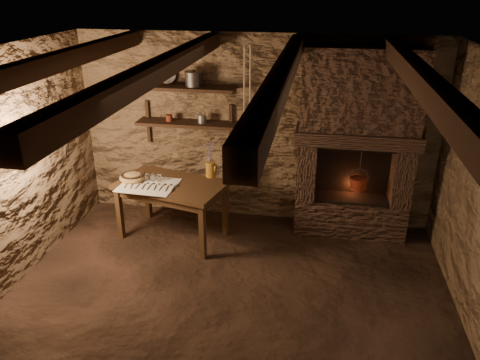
% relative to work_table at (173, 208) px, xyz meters
% --- Properties ---
extents(floor, '(4.50, 4.50, 0.00)m').
position_rel_work_table_xyz_m(floor, '(0.90, -1.27, -0.39)').
color(floor, black).
rests_on(floor, ground).
extents(back_wall, '(4.50, 0.04, 2.40)m').
position_rel_work_table_xyz_m(back_wall, '(0.90, 0.73, 0.81)').
color(back_wall, '#4A3523').
rests_on(back_wall, floor).
extents(ceiling, '(4.50, 4.00, 0.04)m').
position_rel_work_table_xyz_m(ceiling, '(0.90, -1.27, 2.01)').
color(ceiling, black).
rests_on(ceiling, back_wall).
extents(beam_far_left, '(0.14, 3.95, 0.16)m').
position_rel_work_table_xyz_m(beam_far_left, '(-0.60, -1.27, 1.92)').
color(beam_far_left, black).
rests_on(beam_far_left, ceiling).
extents(beam_mid_left, '(0.14, 3.95, 0.16)m').
position_rel_work_table_xyz_m(beam_mid_left, '(0.40, -1.27, 1.92)').
color(beam_mid_left, black).
rests_on(beam_mid_left, ceiling).
extents(beam_mid_right, '(0.14, 3.95, 0.16)m').
position_rel_work_table_xyz_m(beam_mid_right, '(1.40, -1.27, 1.92)').
color(beam_mid_right, black).
rests_on(beam_mid_right, ceiling).
extents(beam_far_right, '(0.14, 3.95, 0.16)m').
position_rel_work_table_xyz_m(beam_far_right, '(2.40, -1.27, 1.92)').
color(beam_far_right, black).
rests_on(beam_far_right, ceiling).
extents(shelf_lower, '(1.25, 0.30, 0.04)m').
position_rel_work_table_xyz_m(shelf_lower, '(0.05, 0.57, 0.91)').
color(shelf_lower, black).
rests_on(shelf_lower, back_wall).
extents(shelf_upper, '(1.25, 0.30, 0.04)m').
position_rel_work_table_xyz_m(shelf_upper, '(0.05, 0.57, 1.36)').
color(shelf_upper, black).
rests_on(shelf_upper, back_wall).
extents(hearth, '(1.43, 0.51, 2.30)m').
position_rel_work_table_xyz_m(hearth, '(2.15, 0.50, 0.84)').
color(hearth, '#3A251D').
rests_on(hearth, floor).
extents(work_table, '(1.41, 1.01, 0.73)m').
position_rel_work_table_xyz_m(work_table, '(0.00, 0.00, 0.00)').
color(work_table, '#382313').
rests_on(work_table, floor).
extents(linen_cloth, '(0.68, 0.56, 0.01)m').
position_rel_work_table_xyz_m(linen_cloth, '(-0.24, -0.12, 0.34)').
color(linen_cloth, white).
rests_on(linen_cloth, work_table).
extents(pewter_cutlery_row, '(0.56, 0.24, 0.01)m').
position_rel_work_table_xyz_m(pewter_cutlery_row, '(-0.24, -0.14, 0.35)').
color(pewter_cutlery_row, gray).
rests_on(pewter_cutlery_row, linen_cloth).
extents(drinking_glasses, '(0.21, 0.06, 0.08)m').
position_rel_work_table_xyz_m(drinking_glasses, '(-0.22, 0.01, 0.39)').
color(drinking_glasses, white).
rests_on(drinking_glasses, linen_cloth).
extents(stoneware_jug, '(0.16, 0.16, 0.43)m').
position_rel_work_table_xyz_m(stoneware_jug, '(0.43, 0.28, 0.52)').
color(stoneware_jug, '#98661D').
rests_on(stoneware_jug, work_table).
extents(wooden_bowl, '(0.32, 0.32, 0.11)m').
position_rel_work_table_xyz_m(wooden_bowl, '(-0.48, -0.00, 0.37)').
color(wooden_bowl, olive).
rests_on(wooden_bowl, work_table).
extents(iron_stockpot, '(0.22, 0.22, 0.16)m').
position_rel_work_table_xyz_m(iron_stockpot, '(0.18, 0.57, 1.46)').
color(iron_stockpot, '#302D2B').
rests_on(iron_stockpot, shelf_upper).
extents(tin_pan, '(0.25, 0.15, 0.23)m').
position_rel_work_table_xyz_m(tin_pan, '(-0.20, 0.67, 1.49)').
color(tin_pan, '#A8A9A4').
rests_on(tin_pan, shelf_upper).
extents(small_kettle, '(0.17, 0.14, 0.15)m').
position_rel_work_table_xyz_m(small_kettle, '(0.26, 0.57, 0.98)').
color(small_kettle, '#A8A9A4').
rests_on(small_kettle, shelf_lower).
extents(rusty_tin, '(0.11, 0.11, 0.08)m').
position_rel_work_table_xyz_m(rusty_tin, '(-0.17, 0.57, 0.97)').
color(rusty_tin, '#581D11').
rests_on(rusty_tin, shelf_lower).
extents(red_pot, '(0.25, 0.25, 0.54)m').
position_rel_work_table_xyz_m(red_pot, '(2.22, 0.45, 0.31)').
color(red_pot, maroon).
rests_on(red_pot, hearth).
extents(hanging_ropes, '(0.08, 0.08, 1.20)m').
position_rel_work_table_xyz_m(hanging_ropes, '(0.95, -0.22, 1.41)').
color(hanging_ropes, tan).
rests_on(hanging_ropes, ceiling).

